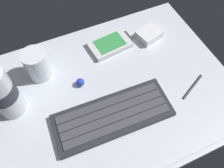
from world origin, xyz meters
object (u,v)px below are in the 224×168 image
object	(u,v)px
trackball_mouse	(80,82)
juice_cup	(38,65)
keyboard	(113,115)
charger_block	(149,34)
handheld_device	(110,44)
stylus_pen	(193,86)

from	to	relation	value
trackball_mouse	juice_cup	bearing A→B (deg)	138.61
keyboard	trackball_mouse	distance (cm)	12.75
juice_cup	charger_block	distance (cm)	33.80
juice_cup	charger_block	world-z (taller)	juice_cup
trackball_mouse	keyboard	bearing A→B (deg)	-71.43
charger_block	trackball_mouse	world-z (taller)	charger_block
handheld_device	charger_block	distance (cm)	12.32
juice_cup	trackball_mouse	world-z (taller)	juice_cup
keyboard	trackball_mouse	xyz separation A→B (cm)	(-4.06, 12.08, 0.29)
keyboard	juice_cup	size ratio (longest dim) A/B	3.46
juice_cup	charger_block	size ratio (longest dim) A/B	1.21
keyboard	handheld_device	distance (cm)	23.04
handheld_device	trackball_mouse	xyz separation A→B (cm)	(-12.78, -9.24, 0.37)
handheld_device	charger_block	xyz separation A→B (cm)	(12.20, -1.63, 0.47)
handheld_device	juice_cup	distance (cm)	21.78
keyboard	juice_cup	bearing A→B (deg)	122.88
stylus_pen	handheld_device	bearing A→B (deg)	96.94
charger_block	trackball_mouse	size ratio (longest dim) A/B	3.18
juice_cup	charger_block	bearing A→B (deg)	-0.09
handheld_device	stylus_pen	world-z (taller)	handheld_device
handheld_device	trackball_mouse	size ratio (longest dim) A/B	6.07
charger_block	handheld_device	bearing A→B (deg)	172.41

